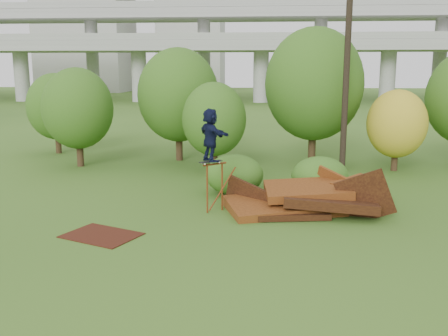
# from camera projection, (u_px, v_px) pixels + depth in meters

# --- Properties ---
(ground) EXTENTS (240.00, 240.00, 0.00)m
(ground) POSITION_uv_depth(u_px,v_px,m) (246.00, 236.00, 14.42)
(ground) COLOR #2D5116
(ground) RESTS_ON ground
(scrap_pile) EXTENTS (5.74, 3.31, 1.99)m
(scrap_pile) POSITION_uv_depth(u_px,v_px,m) (303.00, 200.00, 16.86)
(scrap_pile) COLOR #46220C
(scrap_pile) RESTS_ON ground
(grind_rail) EXTENTS (0.74, 0.61, 1.67)m
(grind_rail) POSITION_uv_depth(u_px,v_px,m) (215.00, 182.00, 16.72)
(grind_rail) COLOR #622C0F
(grind_rail) RESTS_ON ground
(skateboard) EXTENTS (0.76, 0.67, 0.08)m
(skateboard) POSITION_uv_depth(u_px,v_px,m) (211.00, 162.00, 16.49)
(skateboard) COLOR black
(skateboard) RESTS_ON grind_rail
(skater) EXTENTS (1.34, 1.62, 1.74)m
(skater) POSITION_uv_depth(u_px,v_px,m) (211.00, 135.00, 16.32)
(skater) COLOR black
(skater) RESTS_ON skateboard
(flat_plate) EXTENTS (2.48, 2.18, 0.03)m
(flat_plate) POSITION_uv_depth(u_px,v_px,m) (102.00, 235.00, 14.44)
(flat_plate) COLOR #39160C
(flat_plate) RESTS_ON ground
(tree_0) EXTENTS (3.44, 3.44, 4.85)m
(tree_0) POSITION_uv_depth(u_px,v_px,m) (78.00, 109.00, 24.27)
(tree_0) COLOR black
(tree_0) RESTS_ON ground
(tree_1) EXTENTS (4.21, 4.21, 5.86)m
(tree_1) POSITION_uv_depth(u_px,v_px,m) (178.00, 95.00, 25.81)
(tree_1) COLOR black
(tree_1) RESTS_ON ground
(tree_2) EXTENTS (2.97, 2.97, 4.19)m
(tree_2) POSITION_uv_depth(u_px,v_px,m) (214.00, 119.00, 23.00)
(tree_2) COLOR black
(tree_2) RESTS_ON ground
(tree_3) EXTENTS (4.93, 4.93, 6.84)m
(tree_3) POSITION_uv_depth(u_px,v_px,m) (314.00, 84.00, 25.08)
(tree_3) COLOR black
(tree_3) RESTS_ON ground
(tree_4) EXTENTS (2.78, 2.78, 3.84)m
(tree_4) POSITION_uv_depth(u_px,v_px,m) (397.00, 124.00, 23.31)
(tree_4) COLOR black
(tree_4) RESTS_ON ground
(tree_6) EXTENTS (3.26, 3.26, 4.55)m
(tree_6) POSITION_uv_depth(u_px,v_px,m) (56.00, 107.00, 28.18)
(tree_6) COLOR black
(tree_6) RESTS_ON ground
(shrub_left) EXTENTS (2.23, 2.06, 1.55)m
(shrub_left) POSITION_uv_depth(u_px,v_px,m) (234.00, 174.00, 19.13)
(shrub_left) COLOR #2B5717
(shrub_left) RESTS_ON ground
(shrub_right) EXTENTS (2.16, 1.98, 1.53)m
(shrub_right) POSITION_uv_depth(u_px,v_px,m) (320.00, 177.00, 18.80)
(shrub_right) COLOR #2B5717
(shrub_right) RESTS_ON ground
(utility_pole) EXTENTS (1.40, 0.28, 10.54)m
(utility_pole) POSITION_uv_depth(u_px,v_px,m) (347.00, 55.00, 22.06)
(utility_pole) COLOR black
(utility_pole) RESTS_ON ground
(freeway_overpass) EXTENTS (160.00, 15.00, 13.70)m
(freeway_overpass) POSITION_uv_depth(u_px,v_px,m) (262.00, 31.00, 73.94)
(freeway_overpass) COLOR gray
(freeway_overpass) RESTS_ON ground
(building_left) EXTENTS (18.00, 16.00, 35.00)m
(building_left) POSITION_uv_depth(u_px,v_px,m) (85.00, 9.00, 106.86)
(building_left) COLOR #9E9E99
(building_left) RESTS_ON ground
(building_right) EXTENTS (14.00, 14.00, 28.00)m
(building_right) POSITION_uv_depth(u_px,v_px,m) (192.00, 28.00, 112.69)
(building_right) COLOR #9E9E99
(building_right) RESTS_ON ground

